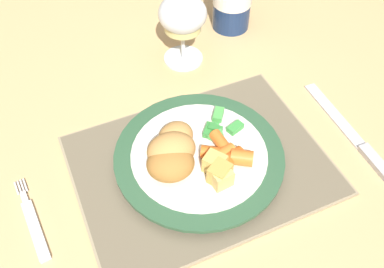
% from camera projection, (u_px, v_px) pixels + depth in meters
% --- Properties ---
extents(ground_plane, '(6.00, 6.00, 0.00)m').
position_uv_depth(ground_plane, '(154.00, 245.00, 1.33)').
color(ground_plane, '#4C4238').
extents(dining_table, '(1.13, 1.07, 0.74)m').
position_uv_depth(dining_table, '(132.00, 96.00, 0.83)').
color(dining_table, tan).
rests_on(dining_table, ground).
extents(placemat, '(0.35, 0.27, 0.01)m').
position_uv_depth(placemat, '(200.00, 165.00, 0.61)').
color(placemat, gray).
rests_on(placemat, dining_table).
extents(dinner_plate, '(0.24, 0.24, 0.02)m').
position_uv_depth(dinner_plate, '(199.00, 157.00, 0.61)').
color(dinner_plate, white).
rests_on(dinner_plate, placemat).
extents(breaded_croquettes, '(0.10, 0.11, 0.05)m').
position_uv_depth(breaded_croquettes, '(172.00, 152.00, 0.58)').
color(breaded_croquettes, '#B77F3D').
rests_on(breaded_croquettes, dinner_plate).
extents(green_beans_pile, '(0.06, 0.06, 0.01)m').
position_uv_depth(green_beans_pile, '(218.00, 128.00, 0.62)').
color(green_beans_pile, '#4CA84C').
rests_on(green_beans_pile, dinner_plate).
extents(glazed_carrots, '(0.07, 0.07, 0.02)m').
position_uv_depth(glazed_carrots, '(227.00, 154.00, 0.59)').
color(glazed_carrots, orange).
rests_on(glazed_carrots, dinner_plate).
extents(fork, '(0.02, 0.13, 0.01)m').
position_uv_depth(fork, '(34.00, 224.00, 0.55)').
color(fork, silver).
rests_on(fork, dining_table).
extents(table_knife, '(0.02, 0.21, 0.01)m').
position_uv_depth(table_knife, '(355.00, 138.00, 0.65)').
color(table_knife, silver).
rests_on(table_knife, dining_table).
extents(wine_glass, '(0.08, 0.08, 0.13)m').
position_uv_depth(wine_glass, '(183.00, 17.00, 0.70)').
color(wine_glass, silver).
rests_on(wine_glass, dining_table).
extents(roast_potatoes, '(0.04, 0.05, 0.03)m').
position_uv_depth(roast_potatoes, '(219.00, 171.00, 0.56)').
color(roast_potatoes, gold).
rests_on(roast_potatoes, dinner_plate).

